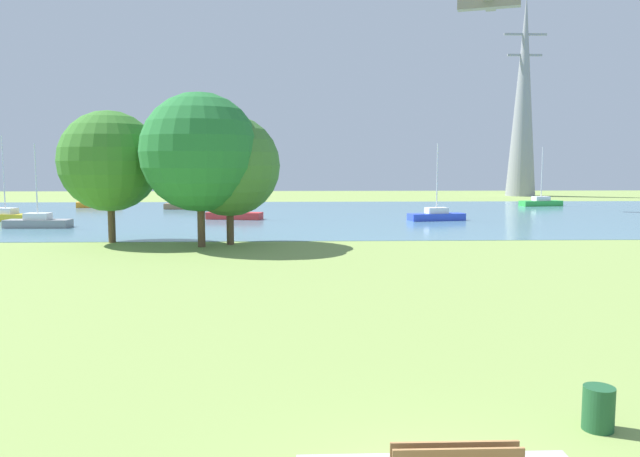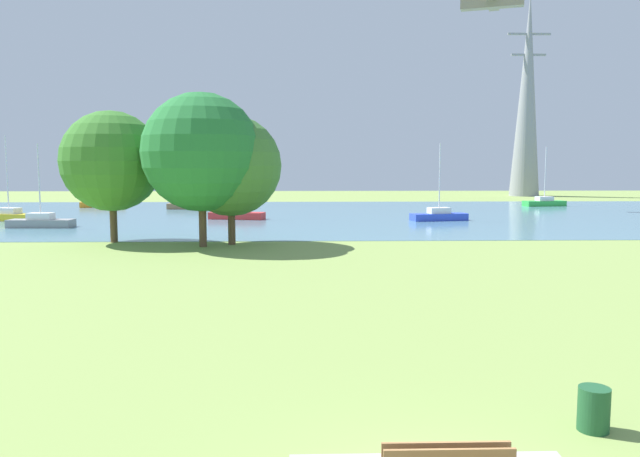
% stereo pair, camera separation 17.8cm
% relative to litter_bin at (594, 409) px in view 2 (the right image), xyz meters
% --- Properties ---
extents(ground_plane, '(160.00, 160.00, 0.00)m').
position_rel_litter_bin_xyz_m(ground_plane, '(-3.28, 19.42, -0.40)').
color(ground_plane, '#7F994C').
extents(litter_bin, '(0.56, 0.56, 0.80)m').
position_rel_litter_bin_xyz_m(litter_bin, '(0.00, 0.00, 0.00)').
color(litter_bin, '#1E512D').
rests_on(litter_bin, ground).
extents(water_surface, '(140.00, 40.00, 0.02)m').
position_rel_litter_bin_xyz_m(water_surface, '(-3.28, 47.42, -0.39)').
color(water_surface, teal).
rests_on(water_surface, ground).
extents(sailboat_yellow, '(5.03, 2.71, 7.17)m').
position_rel_litter_bin_xyz_m(sailboat_yellow, '(-30.21, 41.98, 0.07)').
color(sailboat_yellow, yellow).
rests_on(sailboat_yellow, water_surface).
extents(sailboat_brown, '(4.83, 1.60, 7.79)m').
position_rel_litter_bin_xyz_m(sailboat_brown, '(-17.29, 55.33, 0.07)').
color(sailboat_brown, brown).
rests_on(sailboat_brown, water_surface).
extents(sailboat_red, '(5.01, 2.49, 6.61)m').
position_rel_litter_bin_xyz_m(sailboat_red, '(-11.01, 42.96, 0.06)').
color(sailboat_red, red).
rests_on(sailboat_red, water_surface).
extents(sailboat_blue, '(5.00, 2.45, 6.53)m').
position_rel_litter_bin_xyz_m(sailboat_blue, '(6.37, 41.18, 0.06)').
color(sailboat_blue, blue).
rests_on(sailboat_blue, water_surface).
extents(sailboat_green, '(4.99, 2.35, 6.75)m').
position_rel_litter_bin_xyz_m(sailboat_green, '(22.45, 58.75, 0.06)').
color(sailboat_green, green).
rests_on(sailboat_green, water_surface).
extents(sailboat_gray, '(4.86, 1.69, 6.31)m').
position_rel_litter_bin_xyz_m(sailboat_gray, '(-25.17, 36.38, 0.06)').
color(sailboat_gray, gray).
rests_on(sailboat_gray, water_surface).
extents(sailboat_orange, '(5.02, 2.59, 7.36)m').
position_rel_litter_bin_xyz_m(sailboat_orange, '(-27.64, 58.51, 0.07)').
color(sailboat_orange, orange).
rests_on(sailboat_orange, water_surface).
extents(tree_east_far, '(6.11, 6.11, 8.04)m').
position_rel_litter_bin_xyz_m(tree_east_far, '(-16.90, 27.30, 4.58)').
color(tree_east_far, brown).
rests_on(tree_east_far, ground).
extents(tree_west_far, '(6.85, 6.85, 8.91)m').
position_rel_litter_bin_xyz_m(tree_west_far, '(-11.08, 25.11, 5.08)').
color(tree_west_far, brown).
rests_on(tree_west_far, ground).
extents(tree_mid_shore, '(6.02, 6.02, 7.73)m').
position_rel_litter_bin_xyz_m(tree_mid_shore, '(-9.52, 26.14, 4.31)').
color(tree_mid_shore, brown).
rests_on(tree_mid_shore, ground).
extents(electricity_pylon, '(6.40, 4.40, 29.94)m').
position_rel_litter_bin_xyz_m(electricity_pylon, '(28.33, 81.47, 14.58)').
color(electricity_pylon, gray).
rests_on(electricity_pylon, ground).
extents(light_aircraft, '(6.38, 8.26, 2.10)m').
position_rel_litter_bin_xyz_m(light_aircraft, '(14.54, 54.89, 21.21)').
color(light_aircraft, gray).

